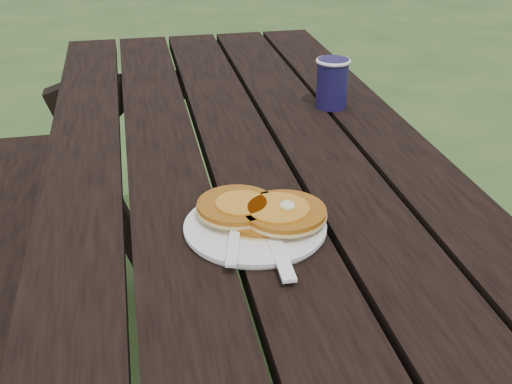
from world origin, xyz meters
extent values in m
cube|color=black|center=(0.00, 0.00, 0.73)|extent=(0.75, 1.80, 0.04)
cube|color=black|center=(0.55, 0.00, 0.43)|extent=(0.25, 1.80, 0.04)
cylinder|color=white|center=(-0.04, -0.30, 0.76)|extent=(0.28, 0.28, 0.01)
cylinder|color=#A85E13|center=(-0.03, -0.29, 0.77)|extent=(0.12, 0.12, 0.01)
cylinder|color=#A85E13|center=(-0.06, -0.27, 0.78)|extent=(0.12, 0.12, 0.01)
cylinder|color=#A85E13|center=(0.01, -0.30, 0.78)|extent=(0.13, 0.13, 0.01)
cylinder|color=#B66E1A|center=(0.00, -0.30, 0.79)|extent=(0.09, 0.09, 0.00)
ellipsoid|color=#F4E59E|center=(0.01, -0.30, 0.79)|extent=(0.02, 0.02, 0.02)
cube|color=white|center=(-0.02, -0.37, 0.76)|extent=(0.03, 0.18, 0.00)
cylinder|color=#16113C|center=(0.24, 0.19, 0.81)|extent=(0.07, 0.07, 0.11)
torus|color=white|center=(0.24, 0.19, 0.86)|extent=(0.08, 0.08, 0.01)
cylinder|color=black|center=(0.24, 0.19, 0.85)|extent=(0.06, 0.06, 0.01)
camera|label=1|loc=(-0.20, -1.12, 1.26)|focal=45.00mm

